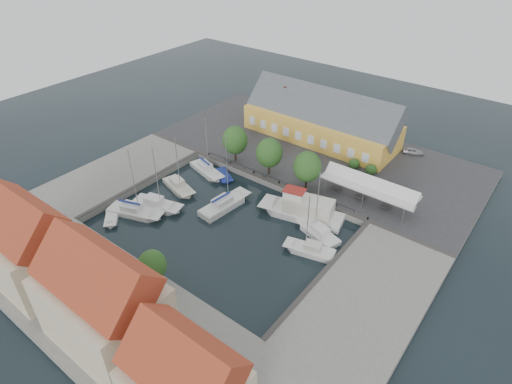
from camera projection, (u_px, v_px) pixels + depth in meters
ground at (230, 219)px, 60.91m from camera, size 140.00×140.00×0.00m
north_quay at (314, 154)px, 75.69m from camera, size 56.00×26.00×1.00m
west_quay at (121, 173)px, 70.41m from camera, size 12.00×24.00×1.00m
east_quay at (367, 298)px, 48.22m from camera, size 12.00×24.00×1.00m
south_bank at (106, 309)px, 46.87m from camera, size 56.00×14.00×1.00m
quay_edge_fittings at (251, 198)px, 63.41m from camera, size 56.00×24.72×0.40m
warehouse at (319, 120)px, 78.30m from camera, size 28.56×14.00×9.55m
tent_canopy at (369, 187)px, 61.27m from camera, size 14.00×4.00×2.83m
quay_trees at (269, 153)px, 67.03m from camera, size 18.20×4.20×6.30m
car_silver at (413, 151)px, 74.29m from camera, size 3.83×2.72×1.21m
car_red at (269, 145)px, 76.04m from camera, size 3.06×3.65×1.18m
center_sailboat at (224, 205)px, 63.08m from camera, size 3.38×8.98×12.10m
trawler at (304, 211)px, 60.84m from camera, size 12.73×6.33×5.00m
east_boat_a at (318, 234)px, 57.87m from camera, size 7.33×4.33×10.16m
east_boat_b at (310, 251)px, 54.99m from camera, size 6.96×3.75×9.41m
west_boat_a at (207, 171)px, 71.38m from camera, size 8.01×4.12×10.44m
west_boat_b at (179, 187)px, 67.30m from camera, size 7.26×4.19×9.71m
west_boat_c at (156, 205)px, 63.31m from camera, size 8.17×4.39×10.73m
west_boat_d at (134, 212)px, 61.83m from camera, size 8.79×5.23×11.40m
launch_sw at (112, 219)px, 60.90m from camera, size 4.40×4.28×0.98m
launch_nw at (223, 176)px, 70.32m from camera, size 5.15×4.04×0.88m
townhouses at (88, 296)px, 41.44m from camera, size 36.30×8.50×12.00m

